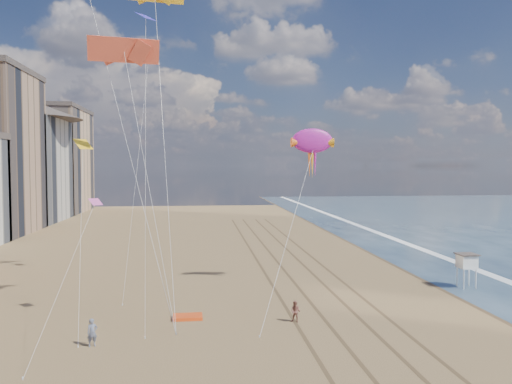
# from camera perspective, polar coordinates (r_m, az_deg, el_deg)

# --- Properties ---
(wet_sand) EXTENTS (260.00, 260.00, 0.00)m
(wet_sand) POSITION_cam_1_polar(r_m,az_deg,el_deg) (66.70, 18.01, -7.43)
(wet_sand) COLOR #42301E
(wet_sand) RESTS_ON ground
(foam) EXTENTS (260.00, 260.00, 0.00)m
(foam) POSITION_cam_1_polar(r_m,az_deg,el_deg) (68.53, 21.24, -7.21)
(foam) COLOR white
(foam) RESTS_ON ground
(tracks) EXTENTS (7.68, 120.00, 0.01)m
(tracks) POSITION_cam_1_polar(r_m,az_deg,el_deg) (52.20, 5.86, -10.19)
(tracks) COLOR brown
(tracks) RESTS_ON ground
(lifeguard_stand) EXTENTS (1.85, 1.85, 3.34)m
(lifeguard_stand) POSITION_cam_1_polar(r_m,az_deg,el_deg) (53.29, 22.95, -7.32)
(lifeguard_stand) COLOR white
(lifeguard_stand) RESTS_ON ground
(grounded_kite) EXTENTS (2.30, 1.48, 0.26)m
(grounded_kite) POSITION_cam_1_polar(r_m,az_deg,el_deg) (40.44, -7.81, -13.96)
(grounded_kite) COLOR #ED4714
(grounded_kite) RESTS_ON ground
(show_kite) EXTENTS (5.58, 7.49, 20.57)m
(show_kite) POSITION_cam_1_polar(r_m,az_deg,el_deg) (49.07, 6.45, 5.78)
(show_kite) COLOR #B41B99
(show_kite) RESTS_ON ground
(kite_flyer_a) EXTENTS (0.80, 0.69, 1.84)m
(kite_flyer_a) POSITION_cam_1_polar(r_m,az_deg,el_deg) (35.82, -18.21, -15.01)
(kite_flyer_a) COLOR slate
(kite_flyer_a) RESTS_ON ground
(kite_flyer_b) EXTENTS (1.00, 0.93, 1.64)m
(kite_flyer_b) POSITION_cam_1_polar(r_m,az_deg,el_deg) (39.12, 4.55, -13.47)
(kite_flyer_b) COLOR #955A4B
(kite_flyer_b) RESTS_ON ground
(small_kites) EXTENTS (7.55, 13.01, 16.01)m
(small_kites) POSITION_cam_1_polar(r_m,az_deg,el_deg) (45.31, -15.31, 11.23)
(small_kites) COLOR #DE56AA
(small_kites) RESTS_ON ground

